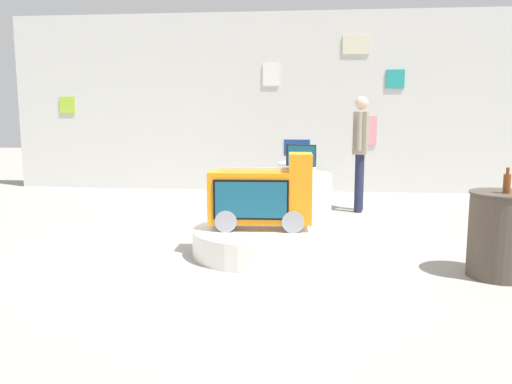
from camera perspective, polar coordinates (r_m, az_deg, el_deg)
ground_plane at (r=5.87m, az=-1.56°, el=-6.47°), size 30.00×30.00×0.00m
back_wall_display at (r=10.20m, az=1.91°, el=9.50°), size 10.14×0.13×3.34m
main_display_pedestal at (r=5.76m, az=0.44°, el=-5.33°), size 1.45×1.45×0.28m
novelty_firetruck_tv at (r=5.65m, az=0.65°, el=-0.69°), size 1.11×0.44×0.81m
display_pedestal_left_rear at (r=9.02m, az=4.35°, el=1.07°), size 0.64×0.64×0.67m
tv_on_left_rear at (r=8.96m, az=4.39°, el=4.51°), size 0.47×0.24×0.40m
display_pedestal_center_rear at (r=7.44m, az=4.78°, el=-0.59°), size 0.86×0.86×0.67m
tv_on_center_rear at (r=7.36m, az=4.85°, el=3.68°), size 0.42×0.20×0.40m
side_table_round at (r=5.44m, az=24.73°, el=-4.10°), size 0.60×0.60×0.80m
bottle_on_side_table at (r=5.30m, az=25.28°, el=0.89°), size 0.07×0.07×0.23m
shopper_browsing_near_truck at (r=8.24m, az=11.11°, el=5.02°), size 0.26×0.55×1.75m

